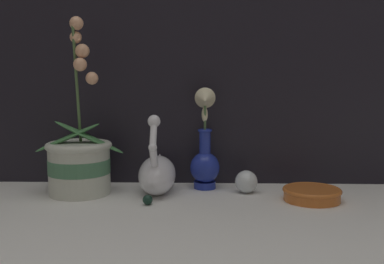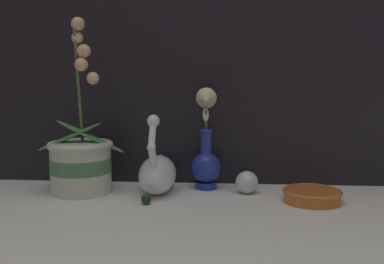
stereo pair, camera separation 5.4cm
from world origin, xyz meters
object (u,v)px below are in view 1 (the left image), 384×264
Objects in this scene: orchid_potted_plant at (79,160)px; amber_dish at (312,193)px; glass_sphere at (246,182)px; swan_figurine at (157,173)px; blue_vase at (205,152)px.

amber_dish is (0.64, -0.05, -0.08)m from orchid_potted_plant.
orchid_potted_plant is 0.47m from glass_sphere.
blue_vase is at bearing 23.17° from swan_figurine.
blue_vase is 4.63× the size of glass_sphere.
orchid_potted_plant is at bearing -177.67° from swan_figurine.
amber_dish is (0.17, -0.08, -0.01)m from glass_sphere.
swan_figurine is 1.47× the size of amber_dish.
amber_dish is at bearing -24.25° from glass_sphere.
swan_figurine is at bearing 2.33° from orchid_potted_plant.
swan_figurine is 3.56× the size of glass_sphere.
glass_sphere is at bearing -20.72° from blue_vase.
orchid_potted_plant is 0.64m from amber_dish.
swan_figurine is 0.77× the size of blue_vase.
blue_vase is 0.15m from glass_sphere.
orchid_potted_plant is at bearing -177.34° from glass_sphere.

